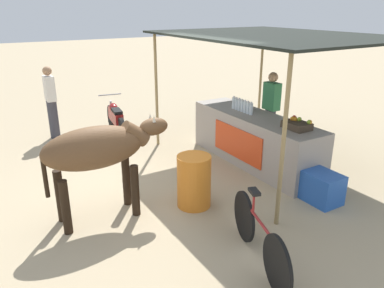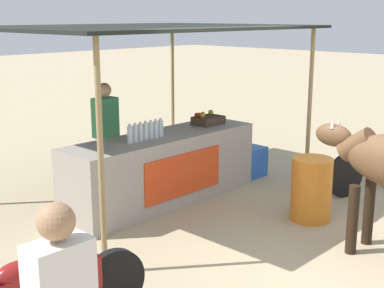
% 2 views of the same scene
% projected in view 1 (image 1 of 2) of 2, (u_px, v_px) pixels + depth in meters
% --- Properties ---
extents(ground_plane, '(60.00, 60.00, 0.00)m').
position_uv_depth(ground_plane, '(151.00, 189.00, 6.30)').
color(ground_plane, tan).
extents(stall_counter, '(3.00, 0.82, 0.96)m').
position_uv_depth(stall_counter, '(254.00, 139.00, 7.20)').
color(stall_counter, '#9E9389').
rests_on(stall_counter, ground).
extents(stall_awning, '(4.20, 3.20, 2.43)m').
position_uv_depth(stall_awning, '(273.00, 39.00, 6.70)').
color(stall_awning, black).
rests_on(stall_awning, ground).
extents(water_bottle_row, '(0.61, 0.07, 0.25)m').
position_uv_depth(water_bottle_row, '(242.00, 106.00, 7.25)').
color(water_bottle_row, silver).
rests_on(water_bottle_row, stall_counter).
extents(fruit_crate, '(0.44, 0.32, 0.18)m').
position_uv_depth(fruit_crate, '(297.00, 125.00, 6.24)').
color(fruit_crate, '#3F3326').
rests_on(fruit_crate, stall_counter).
extents(vendor_behind_counter, '(0.34, 0.22, 1.65)m').
position_uv_depth(vendor_behind_counter, '(271.00, 111.00, 7.75)').
color(vendor_behind_counter, '#383842').
rests_on(vendor_behind_counter, ground).
extents(cooler_box, '(0.60, 0.44, 0.48)m').
position_uv_depth(cooler_box, '(321.00, 187.00, 5.83)').
color(cooler_box, blue).
rests_on(cooler_box, ground).
extents(water_barrel, '(0.52, 0.52, 0.81)m').
position_uv_depth(water_barrel, '(194.00, 181.00, 5.65)').
color(water_barrel, orange).
rests_on(water_barrel, ground).
extents(cow, '(0.56, 1.82, 1.44)m').
position_uv_depth(cow, '(99.00, 150.00, 5.13)').
color(cow, brown).
rests_on(cow, ground).
extents(motorcycle_parked, '(1.79, 0.55, 0.90)m').
position_uv_depth(motorcycle_parked, '(116.00, 118.00, 8.73)').
color(motorcycle_parked, black).
rests_on(motorcycle_parked, ground).
extents(bicycle_leaning, '(1.59, 0.56, 0.85)m').
position_uv_depth(bicycle_leaning, '(259.00, 236.00, 4.39)').
color(bicycle_leaning, black).
rests_on(bicycle_leaning, ground).
extents(passerby_on_street, '(0.34, 0.22, 1.65)m').
position_uv_depth(passerby_on_street, '(51.00, 102.00, 8.47)').
color(passerby_on_street, '#383842').
rests_on(passerby_on_street, ground).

